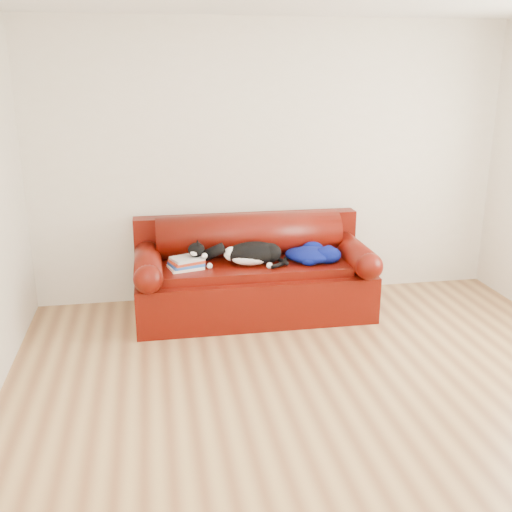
{
  "coord_description": "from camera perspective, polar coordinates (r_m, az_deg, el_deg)",
  "views": [
    {
      "loc": [
        -1.13,
        -3.54,
        2.15
      ],
      "look_at": [
        -0.27,
        1.35,
        0.59
      ],
      "focal_mm": 42.0,
      "sensor_mm": 36.0,
      "label": 1
    }
  ],
  "objects": [
    {
      "name": "ground",
      "position": [
        4.29,
        6.85,
        -12.79
      ],
      "size": [
        4.5,
        4.5,
        0.0
      ],
      "primitive_type": "plane",
      "color": "brown",
      "rests_on": "ground"
    },
    {
      "name": "room_shell",
      "position": [
        3.8,
        9.49,
        9.85
      ],
      "size": [
        4.52,
        4.02,
        2.61
      ],
      "color": "beige",
      "rests_on": "ground"
    },
    {
      "name": "sofa_back",
      "position": [
        5.58,
        -0.69,
        0.65
      ],
      "size": [
        2.1,
        1.01,
        0.88
      ],
      "color": "#3C0F02",
      "rests_on": "ground"
    },
    {
      "name": "book_stack",
      "position": [
        5.2,
        -6.65,
        -0.66
      ],
      "size": [
        0.32,
        0.28,
        0.1
      ],
      "rotation": [
        0.0,
        0.0,
        0.32
      ],
      "color": "white",
      "rests_on": "sofa_base"
    },
    {
      "name": "blanket",
      "position": [
        5.39,
        5.36,
        0.21
      ],
      "size": [
        0.49,
        0.41,
        0.15
      ],
      "rotation": [
        0.0,
        0.0,
        -0.06
      ],
      "color": "#050248",
      "rests_on": "sofa_base"
    },
    {
      "name": "cat",
      "position": [
        5.25,
        -0.35,
        0.2
      ],
      "size": [
        0.69,
        0.34,
        0.25
      ],
      "rotation": [
        0.0,
        0.0,
        -0.15
      ],
      "color": "black",
      "rests_on": "sofa_base"
    },
    {
      "name": "sofa_base",
      "position": [
        5.45,
        -0.26,
        -3.13
      ],
      "size": [
        2.1,
        0.9,
        0.5
      ],
      "color": "#3C0F02",
      "rests_on": "ground"
    }
  ]
}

